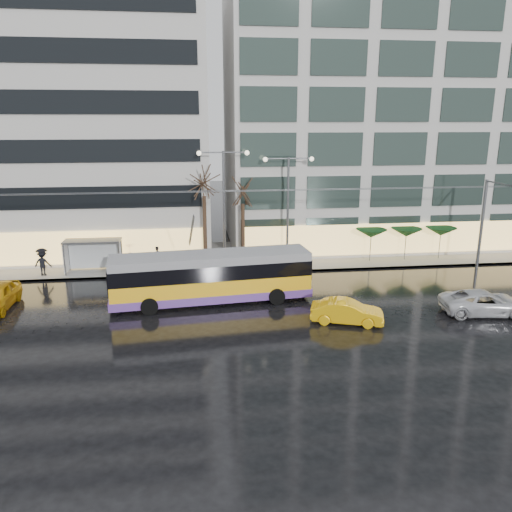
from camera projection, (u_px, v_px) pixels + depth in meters
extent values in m
plane|color=black|center=(202.00, 322.00, 29.15)|extent=(140.00, 140.00, 0.00)
cube|color=gray|center=(223.00, 257.00, 42.77)|extent=(80.00, 10.00, 0.15)
cube|color=slate|center=(226.00, 274.00, 38.03)|extent=(80.00, 0.10, 0.15)
cube|color=#B8B5B0|center=(6.00, 123.00, 42.52)|extent=(34.00, 14.00, 22.00)
cube|color=#B8B5B0|center=(400.00, 106.00, 46.24)|extent=(32.00, 14.00, 25.00)
cube|color=yellow|center=(212.00, 286.00, 32.00)|extent=(12.77, 3.88, 1.57)
cube|color=#673D99|center=(212.00, 294.00, 32.13)|extent=(12.81, 3.92, 0.52)
cube|color=black|center=(211.00, 269.00, 31.69)|extent=(12.79, 3.90, 0.94)
cube|color=gray|center=(211.00, 258.00, 31.50)|extent=(12.77, 3.88, 0.52)
cube|color=black|center=(306.00, 265.00, 33.08)|extent=(0.31, 2.40, 1.36)
cube|color=black|center=(108.00, 278.00, 30.38)|extent=(0.31, 2.40, 1.36)
cylinder|color=black|center=(267.00, 284.00, 34.23)|extent=(1.08, 0.47, 1.05)
cylinder|color=black|center=(277.00, 296.00, 31.77)|extent=(1.08, 0.47, 1.05)
cylinder|color=black|center=(149.00, 292.00, 32.53)|extent=(1.08, 0.47, 1.05)
cylinder|color=black|center=(149.00, 306.00, 30.07)|extent=(1.08, 0.47, 1.05)
cylinder|color=#595B60|center=(192.00, 232.00, 31.81)|extent=(0.46, 3.88, 2.75)
cylinder|color=#595B60|center=(191.00, 230.00, 32.30)|extent=(0.46, 3.88, 2.75)
cylinder|color=#595B60|center=(482.00, 225.00, 38.95)|extent=(0.24, 0.24, 7.00)
cube|color=#595B60|center=(507.00, 185.00, 35.66)|extent=(0.10, 5.00, 0.10)
cylinder|color=#595B60|center=(213.00, 192.00, 32.98)|extent=(42.00, 0.04, 0.04)
cylinder|color=#595B60|center=(213.00, 191.00, 33.46)|extent=(42.00, 0.04, 0.04)
cube|color=#595B60|center=(92.00, 241.00, 37.58)|extent=(4.20, 1.60, 0.12)
cube|color=silver|center=(95.00, 254.00, 38.58)|extent=(4.00, 0.05, 2.20)
cube|color=white|center=(66.00, 258.00, 37.66)|extent=(0.10, 1.40, 2.20)
cylinder|color=#595B60|center=(64.00, 260.00, 37.00)|extent=(0.10, 0.10, 2.40)
cylinder|color=#595B60|center=(69.00, 255.00, 38.34)|extent=(0.10, 0.10, 2.40)
cylinder|color=#595B60|center=(119.00, 258.00, 37.47)|extent=(0.10, 0.10, 2.40)
cylinder|color=#595B60|center=(122.00, 253.00, 38.81)|extent=(0.10, 0.10, 2.40)
cylinder|color=#595B60|center=(224.00, 210.00, 38.50)|extent=(0.18, 0.18, 9.00)
cylinder|color=#595B60|center=(211.00, 152.00, 37.23)|extent=(1.80, 0.10, 0.10)
cylinder|color=#595B60|center=(235.00, 152.00, 37.45)|extent=(1.80, 0.10, 0.10)
sphere|color=#FFF2CC|center=(199.00, 153.00, 37.14)|extent=(0.36, 0.36, 0.36)
sphere|color=#FFF2CC|center=(247.00, 153.00, 37.56)|extent=(0.36, 0.36, 0.36)
cylinder|color=#595B60|center=(288.00, 212.00, 39.15)|extent=(0.18, 0.18, 8.50)
cylinder|color=#595B60|center=(277.00, 159.00, 37.95)|extent=(1.80, 0.10, 0.10)
cylinder|color=#595B60|center=(300.00, 158.00, 38.16)|extent=(1.80, 0.10, 0.10)
sphere|color=#FFF2CC|center=(265.00, 159.00, 37.86)|extent=(0.36, 0.36, 0.36)
sphere|color=#FFF2CC|center=(312.00, 159.00, 38.28)|extent=(0.36, 0.36, 0.36)
cylinder|color=black|center=(205.00, 232.00, 38.96)|extent=(0.28, 0.28, 5.60)
cylinder|color=black|center=(243.00, 235.00, 39.60)|extent=(0.28, 0.28, 4.90)
cylinder|color=#595B60|center=(370.00, 248.00, 41.00)|extent=(0.06, 0.06, 2.20)
cone|color=#103D16|center=(371.00, 233.00, 40.68)|extent=(2.50, 2.50, 0.70)
cylinder|color=#595B60|center=(405.00, 247.00, 41.35)|extent=(0.06, 0.06, 2.20)
cone|color=#103D16|center=(406.00, 232.00, 41.03)|extent=(2.50, 2.50, 0.70)
cylinder|color=#595B60|center=(439.00, 245.00, 41.70)|extent=(0.06, 0.06, 2.20)
cone|color=#103D16|center=(441.00, 231.00, 41.39)|extent=(2.50, 2.50, 0.70)
imported|color=#FBB60D|center=(347.00, 312.00, 28.80)|extent=(4.39, 2.66, 1.37)
imported|color=silver|center=(484.00, 303.00, 30.16)|extent=(5.40, 2.97, 1.43)
imported|color=black|center=(131.00, 262.00, 38.11)|extent=(0.57, 0.39, 1.51)
imported|color=#D24697|center=(130.00, 249.00, 37.84)|extent=(1.01, 1.02, 0.88)
imported|color=black|center=(157.00, 256.00, 39.91)|extent=(0.93, 0.93, 1.52)
imported|color=black|center=(43.00, 263.00, 37.12)|extent=(1.32, 0.87, 1.91)
imported|color=black|center=(41.00, 253.00, 36.91)|extent=(0.92, 0.92, 0.72)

